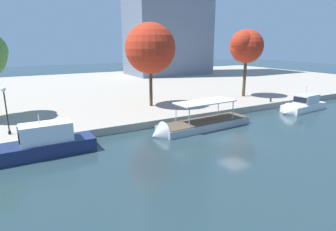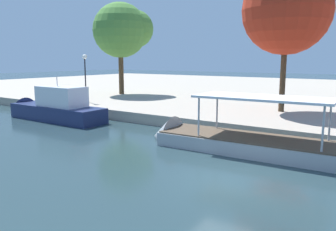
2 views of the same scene
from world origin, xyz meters
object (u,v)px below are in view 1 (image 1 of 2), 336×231
at_px(motor_yacht_0, 33,148).
at_px(lamp_post, 5,104).
at_px(tree_2, 246,45).
at_px(tree_0, 150,47).
at_px(motor_yacht_2, 301,107).
at_px(mooring_bollard_0, 271,99).
at_px(tour_boat_1, 197,127).

distance_m(motor_yacht_0, lamp_post, 6.01).
bearing_deg(lamp_post, motor_yacht_0, -72.37).
bearing_deg(tree_2, tree_0, 176.02).
bearing_deg(lamp_post, motor_yacht_2, -8.54).
xyz_separation_m(motor_yacht_0, tree_2, (31.47, 8.46, 8.04)).
xyz_separation_m(motor_yacht_2, lamp_post, (-35.62, 5.35, 3.25)).
bearing_deg(mooring_bollard_0, lamp_post, 177.14).
distance_m(motor_yacht_0, mooring_bollard_0, 32.24).
relative_size(lamp_post, tree_2, 0.43).
height_order(mooring_bollard_0, lamp_post, lamp_post).
bearing_deg(motor_yacht_0, mooring_bollard_0, -174.33).
height_order(tour_boat_1, tree_2, tree_2).
bearing_deg(motor_yacht_2, tree_0, -33.59).
bearing_deg(tree_0, tree_2, -3.98).
bearing_deg(lamp_post, tree_0, 15.05).
distance_m(motor_yacht_0, tree_0, 19.88).
xyz_separation_m(motor_yacht_0, mooring_bollard_0, (32.07, 3.28, 0.44)).
distance_m(tour_boat_1, tree_2, 19.43).
distance_m(motor_yacht_2, tree_2, 12.39).
distance_m(mooring_bollard_0, tree_0, 19.18).
height_order(motor_yacht_0, mooring_bollard_0, motor_yacht_0).
height_order(tour_boat_1, motor_yacht_2, motor_yacht_2).
relative_size(motor_yacht_2, tree_0, 0.77).
distance_m(mooring_bollard_0, tree_2, 9.22).
relative_size(mooring_bollard_0, tree_0, 0.07).
height_order(tour_boat_1, mooring_bollard_0, tour_boat_1).
distance_m(motor_yacht_2, tree_0, 22.53).
height_order(mooring_bollard_0, tree_0, tree_0).
xyz_separation_m(motor_yacht_2, tree_2, (-2.58, 8.85, 8.29)).
bearing_deg(tour_boat_1, motor_yacht_0, -3.58).
xyz_separation_m(mooring_bollard_0, lamp_post, (-33.64, 1.68, 2.57)).
height_order(motor_yacht_2, tree_0, tree_0).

